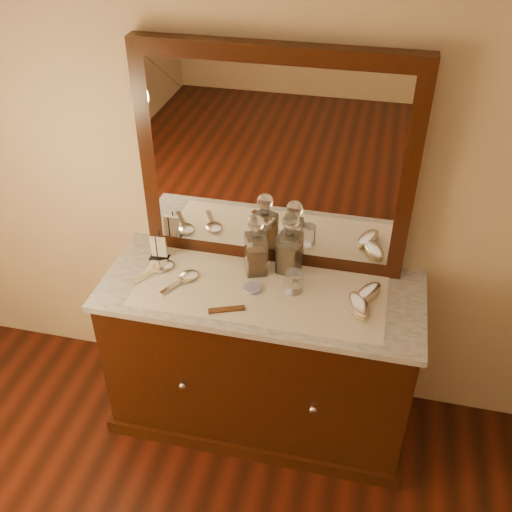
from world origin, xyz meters
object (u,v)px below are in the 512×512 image
at_px(hand_mirror_outer, 160,268).
at_px(decanter_left, 256,251).
at_px(comb, 227,309).
at_px(brush_far, 368,294).
at_px(brush_near, 359,306).
at_px(napkin_rack, 159,248).
at_px(hand_mirror_inner, 185,278).
at_px(dresser_cabinet, 261,358).
at_px(mirror_frame, 274,163).
at_px(decanter_right, 289,249).
at_px(pin_dish, 252,288).

bearing_deg(hand_mirror_outer, decanter_left, 11.14).
relative_size(comb, hand_mirror_outer, 0.70).
height_order(decanter_left, brush_far, decanter_left).
bearing_deg(brush_near, decanter_left, 161.29).
xyz_separation_m(napkin_rack, hand_mirror_outer, (0.04, -0.09, -0.04)).
bearing_deg(hand_mirror_outer, brush_far, 0.74).
bearing_deg(brush_near, hand_mirror_inner, 177.61).
relative_size(dresser_cabinet, napkin_rack, 10.13).
xyz_separation_m(dresser_cabinet, napkin_rack, (-0.52, 0.12, 0.50)).
height_order(dresser_cabinet, mirror_frame, mirror_frame).
xyz_separation_m(brush_near, brush_far, (0.03, 0.09, -0.00)).
height_order(mirror_frame, napkin_rack, mirror_frame).
distance_m(decanter_left, brush_near, 0.52).
relative_size(mirror_frame, hand_mirror_outer, 5.44).
relative_size(napkin_rack, brush_near, 0.75).
xyz_separation_m(napkin_rack, brush_far, (0.99, -0.08, -0.03)).
distance_m(brush_near, hand_mirror_outer, 0.92).
height_order(comb, brush_far, brush_far).
bearing_deg(brush_far, comb, -159.43).
bearing_deg(hand_mirror_inner, decanter_left, 23.82).
relative_size(mirror_frame, decanter_right, 3.87).
xyz_separation_m(napkin_rack, hand_mirror_inner, (0.17, -0.14, -0.04)).
bearing_deg(decanter_left, brush_near, -18.71).
xyz_separation_m(pin_dish, brush_near, (0.47, -0.03, 0.02)).
distance_m(decanter_right, hand_mirror_outer, 0.60).
relative_size(comb, hand_mirror_inner, 0.72).
distance_m(decanter_left, hand_mirror_inner, 0.34).
bearing_deg(hand_mirror_outer, decanter_right, 12.37).
xyz_separation_m(pin_dish, hand_mirror_outer, (-0.45, 0.04, 0.00)).
height_order(decanter_right, brush_near, decanter_right).
relative_size(pin_dish, napkin_rack, 0.59).
relative_size(dresser_cabinet, decanter_left, 4.60).
height_order(brush_near, hand_mirror_inner, brush_near).
relative_size(napkin_rack, hand_mirror_inner, 0.64).
xyz_separation_m(napkin_rack, brush_near, (0.96, -0.17, -0.03)).
bearing_deg(decanter_right, brush_far, -17.23).
xyz_separation_m(decanter_left, decanter_right, (0.15, 0.04, 0.00)).
xyz_separation_m(brush_far, hand_mirror_outer, (-0.95, -0.01, -0.01)).
bearing_deg(brush_near, mirror_frame, 145.60).
distance_m(brush_far, hand_mirror_inner, 0.82).
bearing_deg(mirror_frame, hand_mirror_inner, -142.61).
bearing_deg(napkin_rack, hand_mirror_inner, -38.10).
bearing_deg(decanter_right, decanter_left, -164.01).
height_order(brush_near, brush_far, same).
xyz_separation_m(dresser_cabinet, mirror_frame, (0.00, 0.25, 0.94)).
bearing_deg(hand_mirror_inner, decanter_right, 21.34).
distance_m(mirror_frame, brush_near, 0.71).
xyz_separation_m(dresser_cabinet, pin_dish, (-0.03, -0.02, 0.45)).
xyz_separation_m(dresser_cabinet, hand_mirror_outer, (-0.48, 0.03, 0.45)).
distance_m(mirror_frame, hand_mirror_outer, 0.72).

